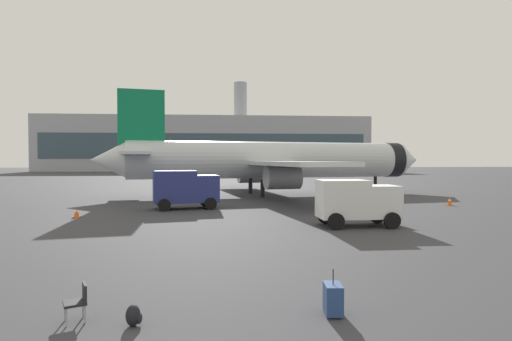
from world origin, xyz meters
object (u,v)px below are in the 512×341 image
airplane_at_gate (272,160)px  safety_cone_near (77,212)px  cargo_van (357,200)px  gate_chair (78,300)px  rolling_suitcase (333,299)px  service_truck (185,188)px  traveller_backpack (134,316)px  safety_cone_mid (450,201)px

airplane_at_gate → safety_cone_near: size_ratio=54.86×
cargo_van → safety_cone_near: bearing=163.1°
cargo_van → gate_chair: size_ratio=5.14×
airplane_at_gate → rolling_suitcase: 33.84m
service_truck → cargo_van: service_truck is taller
safety_cone_near → rolling_suitcase: size_ratio=0.59×
safety_cone_near → rolling_suitcase: rolling_suitcase is taller
service_truck → rolling_suitcase: 22.63m
service_truck → traveller_backpack: size_ratio=10.73×
safety_cone_mid → rolling_suitcase: (-15.84, -22.54, 0.04)m
safety_cone_mid → rolling_suitcase: size_ratio=0.65×
safety_cone_mid → traveller_backpack: (-20.46, -22.83, -0.12)m
safety_cone_mid → cargo_van: bearing=-138.5°
airplane_at_gate → cargo_van: (2.18, -20.79, -2.21)m
service_truck → safety_cone_mid: size_ratio=7.19×
airplane_at_gate → safety_cone_mid: bearing=-39.9°
airplane_at_gate → safety_cone_mid: size_ratio=49.73×
gate_chair → rolling_suitcase: bearing=-0.8°
safety_cone_near → airplane_at_gate: bearing=46.9°
rolling_suitcase → gate_chair: size_ratio=1.28×
service_truck → safety_cone_mid: service_truck is taller
airplane_at_gate → safety_cone_mid: (13.20, -11.04, -3.30)m
rolling_suitcase → traveller_backpack: rolling_suitcase is taller
safety_cone_near → traveller_backpack: 19.65m
safety_cone_mid → safety_cone_near: bearing=-170.5°
safety_cone_mid → airplane_at_gate: bearing=140.1°
safety_cone_near → traveller_backpack: safety_cone_near is taller
cargo_van → safety_cone_near: size_ratio=6.81×
service_truck → cargo_van: (10.27, -9.15, -0.16)m
service_truck → traveller_backpack: service_truck is taller
safety_cone_mid → gate_chair: size_ratio=0.83×
safety_cone_mid → traveller_backpack: safety_cone_mid is taller
rolling_suitcase → traveller_backpack: bearing=-176.4°
traveller_backpack → gate_chair: gate_chair is taller
cargo_van → safety_cone_mid: (11.02, 9.75, -1.10)m
safety_cone_mid → gate_chair: 31.29m
safety_cone_mid → traveller_backpack: bearing=-131.9°
traveller_backpack → safety_cone_near: bearing=112.2°
safety_cone_near → rolling_suitcase: 21.58m
cargo_van → safety_cone_mid: 14.76m
cargo_van → safety_cone_mid: cargo_van is taller
cargo_van → rolling_suitcase: bearing=-110.7°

